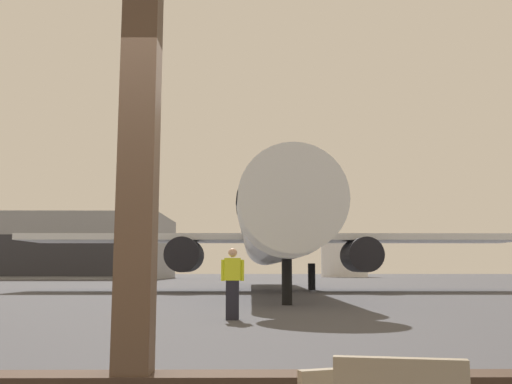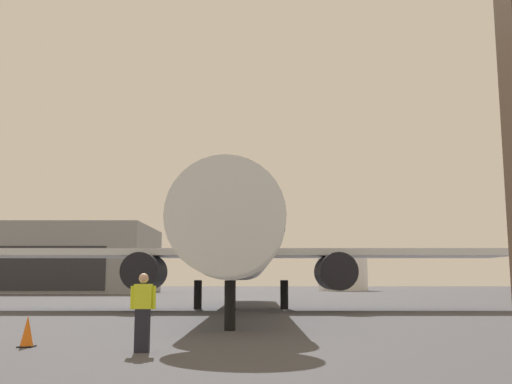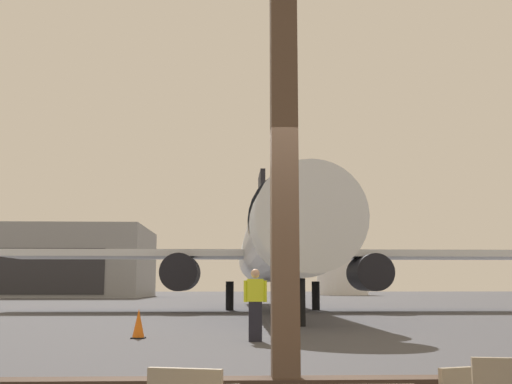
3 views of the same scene
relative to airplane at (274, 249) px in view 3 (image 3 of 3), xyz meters
The scene contains 7 objects.
ground_plane 11.34m from the airplane, 100.02° to the left, with size 220.00×220.00×0.00m, color #424247.
window_frame 29.44m from the airplane, 93.68° to the right, with size 8.22×0.24×3.94m.
airplane is the anchor object (origin of this frame).
ground_crew_worker 18.67m from the airplane, 95.29° to the right, with size 0.57×0.22×1.74m.
traffic_cone 18.24m from the airplane, 105.02° to the right, with size 0.36×0.36×0.75m.
distant_hangar 50.61m from the airplane, 118.46° to the left, with size 22.84×17.88×8.33m.
fuel_storage_tank 60.99m from the airplane, 76.73° to the left, with size 7.52×7.52×5.95m, color white.
Camera 3 is at (-0.39, -4.67, 1.33)m, focal length 44.28 mm.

